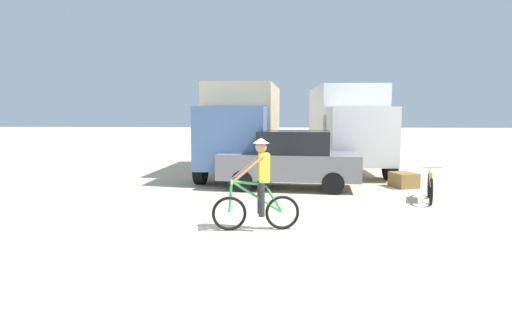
# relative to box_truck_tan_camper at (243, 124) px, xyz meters

# --- Properties ---
(ground_plane) EXTENTS (120.00, 120.00, 0.00)m
(ground_plane) POSITION_rel_box_truck_tan_camper_xyz_m (0.62, -8.98, -1.87)
(ground_plane) COLOR beige
(box_truck_tan_camper) EXTENTS (2.70, 6.86, 3.35)m
(box_truck_tan_camper) POSITION_rel_box_truck_tan_camper_xyz_m (0.00, 0.00, 0.00)
(box_truck_tan_camper) COLOR #CCB78E
(box_truck_tan_camper) RESTS_ON ground
(box_truck_avon_van) EXTENTS (2.60, 6.82, 3.35)m
(box_truck_avon_van) POSITION_rel_box_truck_tan_camper_xyz_m (4.08, 1.24, 0.00)
(box_truck_avon_van) COLOR white
(box_truck_avon_van) RESTS_ON ground
(sedan_parked) EXTENTS (4.34, 2.13, 1.76)m
(sedan_parked) POSITION_rel_box_truck_tan_camper_xyz_m (1.74, -3.37, -0.99)
(sedan_parked) COLOR slate
(sedan_parked) RESTS_ON ground
(cyclist_orange_shirt) EXTENTS (1.72, 0.53, 1.82)m
(cyclist_orange_shirt) POSITION_rel_box_truck_tan_camper_xyz_m (1.03, -8.13, -1.03)
(cyclist_orange_shirt) COLOR black
(cyclist_orange_shirt) RESTS_ON ground
(bicycle_spare) EXTENTS (0.64, 1.68, 0.97)m
(bicycle_spare) POSITION_rel_box_truck_tan_camper_xyz_m (5.34, -5.07, -1.48)
(bicycle_spare) COLOR black
(bicycle_spare) RESTS_ON ground
(supply_crate) EXTENTS (0.84, 0.95, 0.45)m
(supply_crate) POSITION_rel_box_truck_tan_camper_xyz_m (5.26, -2.94, -1.65)
(supply_crate) COLOR olive
(supply_crate) RESTS_ON ground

